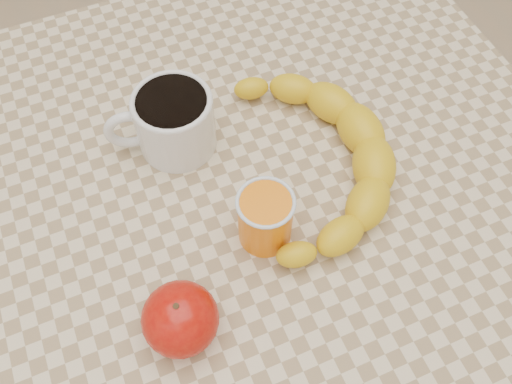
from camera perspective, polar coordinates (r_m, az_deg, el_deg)
name	(u,v)px	position (r m, az deg, el deg)	size (l,w,h in m)	color
ground	(256,370)	(1.36, 0.00, -17.34)	(3.00, 3.00, 0.00)	tan
table	(256,235)	(0.73, 0.00, -4.35)	(0.80, 0.80, 0.75)	beige
coffee_mug	(172,120)	(0.68, -8.37, 7.11)	(0.14, 0.11, 0.08)	silver
orange_juice_glass	(265,218)	(0.60, 0.93, -2.60)	(0.06, 0.06, 0.07)	orange
apple	(180,319)	(0.56, -7.58, -12.47)	(0.09, 0.09, 0.07)	#9C0805
banana	(314,159)	(0.66, 5.84, 3.26)	(0.32, 0.37, 0.05)	gold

